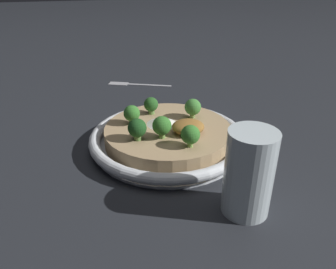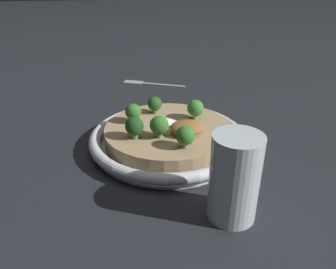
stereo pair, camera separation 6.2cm
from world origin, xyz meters
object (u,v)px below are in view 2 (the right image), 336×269
Objects in this scene: broccoli_back_left at (185,136)px; broccoli_back_right at (134,127)px; broccoli_front_left at (195,108)px; broccoli_right at (133,112)px; fork_utensil at (147,83)px; drinking_glass at (234,178)px; broccoli_front_right at (155,104)px; broccoli_back at (159,126)px; risotto_bowl at (168,137)px.

broccoli_back_right is at bearing -29.78° from broccoli_back_left.
broccoli_back_left is 0.12m from broccoli_front_left.
broccoli_right is at bearing -0.85° from broccoli_front_left.
broccoli_back_left is 0.22× the size of fork_utensil.
drinking_glass is at bearing 125.60° from broccoli_back_right.
drinking_glass is (-0.04, 0.13, -0.00)m from broccoli_back_left.
drinking_glass is at bearing 105.51° from broccoli_front_right.
broccoli_front_left is 0.31× the size of drinking_glass.
broccoli_back is at bearing 121.07° from broccoli_right.
broccoli_right is 1.07× the size of broccoli_front_right.
broccoli_back_left is (-0.04, 0.04, -0.00)m from broccoli_back.
broccoli_front_right is 0.31m from fork_utensil.
fork_utensil is (0.02, -0.46, -0.06)m from broccoli_back_left.
broccoli_back is 0.10m from broccoli_front_left.
broccoli_front_left reaches higher than risotto_bowl.
broccoli_back is 0.04m from broccoli_back_right.
broccoli_back is (-0.04, 0.07, 0.00)m from broccoli_right.
fork_utensil is (0.01, -0.38, -0.02)m from risotto_bowl.
risotto_bowl is 7.98× the size of broccoli_right.
broccoli_front_left reaches higher than broccoli_right.
risotto_bowl is 0.38m from fork_utensil.
risotto_bowl is at bearing 104.02° from broccoli_front_right.
fork_utensil is at bearing -83.51° from drinking_glass.
fork_utensil is (0.07, -0.35, -0.06)m from broccoli_front_left.
fork_utensil is (-0.06, -0.41, -0.06)m from broccoli_back_right.
broccoli_back_left is at bearing 131.50° from broccoli_back.
broccoli_back_left reaches higher than risotto_bowl.
fork_utensil is at bearing -91.84° from broccoli_front_right.
broccoli_front_right is at bearing -27.90° from broccoli_front_left.
broccoli_back is 0.11m from broccoli_front_right.
broccoli_right is 0.06m from broccoli_front_right.
fork_utensil is at bearing -88.87° from risotto_bowl.
drinking_glass is (-0.08, 0.28, 0.00)m from broccoli_front_right.
broccoli_back is 1.03× the size of broccoli_back_right.
risotto_bowl is at bearing 114.14° from fork_utensil.
drinking_glass is at bearing 90.23° from broccoli_front_left.
broccoli_back_right is at bearing 28.42° from risotto_bowl.
risotto_bowl is 0.08m from broccoli_back_right.
broccoli_right is 0.96× the size of broccoli_back_left.
broccoli_front_left reaches higher than fork_utensil.
broccoli_right is at bearing -90.90° from broccoli_back_right.
broccoli_back_left is 1.11× the size of broccoli_front_right.
broccoli_front_right is 0.29m from drinking_glass.
broccoli_front_right reaches higher than risotto_bowl.
risotto_bowl is 0.22m from drinking_glass.
broccoli_back_left is 0.15m from broccoli_front_right.
risotto_bowl is 0.06m from broccoli_back.
broccoli_back_right and broccoli_front_left have the same top height.
broccoli_back_left is 0.09m from broccoli_back_right.
broccoli_back_right is 0.14m from broccoli_front_left.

